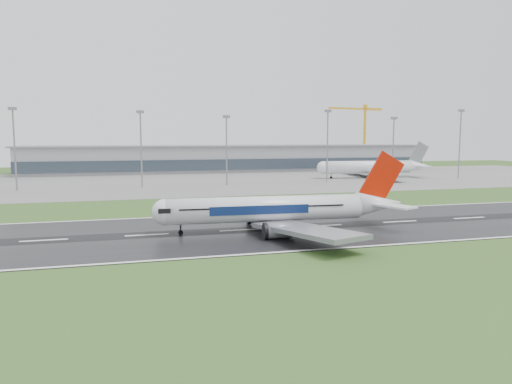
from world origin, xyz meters
name	(u,v)px	position (x,y,z in m)	size (l,w,h in m)	color
ground	(400,222)	(0.00, 0.00, 0.00)	(520.00, 520.00, 0.00)	#2C4E1C
runway	(400,222)	(0.00, 0.00, 0.05)	(400.00, 45.00, 0.10)	black
apron	(259,179)	(0.00, 125.00, 0.04)	(400.00, 130.00, 0.08)	slate
terminal	(233,159)	(0.00, 185.00, 7.50)	(240.00, 36.00, 15.00)	gray
main_airliner	(283,193)	(-30.94, -2.99, 8.38)	(56.09, 53.42, 16.56)	silver
parked_airliner	(372,160)	(56.30, 115.72, 8.92)	(60.34, 56.18, 17.69)	white
tower_crane	(365,136)	(97.11, 200.00, 21.47)	(43.38, 2.37, 42.94)	gold
floodmast_0	(15,151)	(-104.39, 100.00, 15.35)	(0.64, 0.64, 30.69)	gray
floodmast_1	(141,151)	(-57.33, 100.00, 15.07)	(0.64, 0.64, 30.14)	gray
floodmast_2	(227,152)	(-21.73, 100.00, 14.31)	(0.64, 0.64, 28.61)	gray
floodmast_3	(327,148)	(24.96, 100.00, 15.85)	(0.64, 0.64, 31.70)	gray
floodmast_4	(393,150)	(58.63, 100.00, 14.42)	(0.64, 0.64, 28.83)	gray
floodmast_5	(460,146)	(95.54, 100.00, 16.46)	(0.64, 0.64, 32.92)	gray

